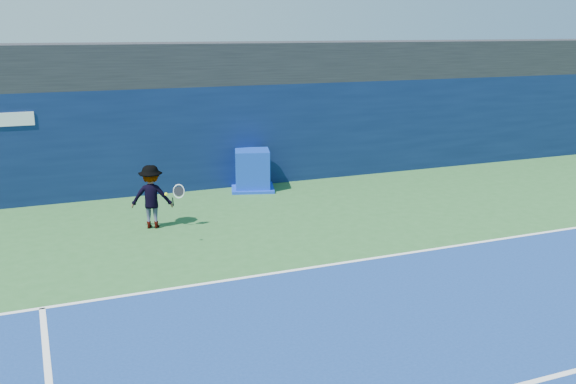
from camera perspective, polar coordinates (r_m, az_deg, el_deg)
ground at (r=10.38m, az=9.04°, el=-12.22°), size 80.00×80.00×0.00m
baseline at (r=12.80m, az=2.04°, el=-6.74°), size 24.00×0.10×0.01m
stadium_band at (r=20.02m, az=-8.13°, el=11.29°), size 36.00×3.00×1.20m
back_wall_assembly at (r=19.28m, az=-7.18°, el=4.93°), size 36.00×1.03×3.00m
equipment_cart at (r=18.85m, az=-3.19°, el=1.83°), size 1.53×1.53×1.18m
tennis_player at (r=15.48m, az=-12.03°, el=-0.40°), size 1.28×0.85×1.51m
tennis_ball at (r=13.84m, az=-10.78°, el=-0.19°), size 0.07×0.07×0.07m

